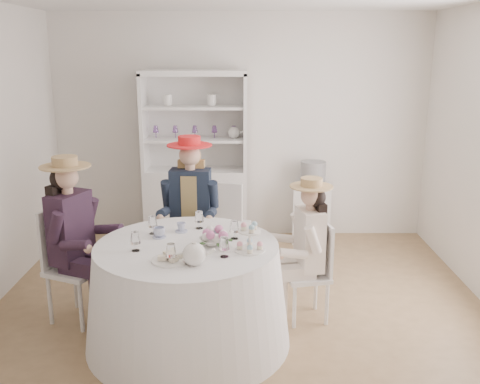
{
  "coord_description": "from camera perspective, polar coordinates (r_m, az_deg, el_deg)",
  "views": [
    {
      "loc": [
        0.02,
        -4.46,
        2.27
      ],
      "look_at": [
        0.0,
        0.1,
        1.05
      ],
      "focal_mm": 40.0,
      "sensor_mm": 36.0,
      "label": 1
    }
  ],
  "objects": [
    {
      "name": "ground",
      "position": [
        5.01,
        -0.01,
        -11.99
      ],
      "size": [
        4.5,
        4.5,
        0.0
      ],
      "primitive_type": "plane",
      "color": "olive",
      "rests_on": "ground"
    },
    {
      "name": "wall_back",
      "position": [
        6.53,
        0.08,
        6.87
      ],
      "size": [
        4.5,
        0.0,
        4.5
      ],
      "primitive_type": "plane",
      "rotation": [
        1.57,
        0.0,
        0.0
      ],
      "color": "white",
      "rests_on": "ground"
    },
    {
      "name": "wall_front",
      "position": [
        2.63,
        -0.23,
        -5.53
      ],
      "size": [
        4.5,
        0.0,
        4.5
      ],
      "primitive_type": "plane",
      "rotation": [
        -1.57,
        0.0,
        0.0
      ],
      "color": "white",
      "rests_on": "ground"
    },
    {
      "name": "tea_table",
      "position": [
        4.31,
        -5.57,
        -10.71
      ],
      "size": [
        1.62,
        1.62,
        0.82
      ],
      "rotation": [
        0.0,
        0.0,
        0.4
      ],
      "color": "white",
      "rests_on": "ground"
    },
    {
      "name": "hutch",
      "position": [
        6.39,
        -4.69,
        0.93
      ],
      "size": [
        1.37,
        0.88,
        2.04
      ],
      "rotation": [
        0.0,
        0.0,
        -0.38
      ],
      "color": "silver",
      "rests_on": "ground"
    },
    {
      "name": "side_table",
      "position": [
        6.56,
        7.66,
        -2.25
      ],
      "size": [
        0.5,
        0.5,
        0.69
      ],
      "primitive_type": "cube",
      "rotation": [
        0.0,
        0.0,
        -0.13
      ],
      "color": "silver",
      "rests_on": "ground"
    },
    {
      "name": "hatbox",
      "position": [
        6.43,
        7.81,
        1.93
      ],
      "size": [
        0.32,
        0.32,
        0.3
      ],
      "primitive_type": "cylinder",
      "rotation": [
        0.0,
        0.0,
        -0.07
      ],
      "color": "black",
      "rests_on": "side_table"
    },
    {
      "name": "guest_left",
      "position": [
        4.67,
        -17.38,
        -3.96
      ],
      "size": [
        0.6,
        0.55,
        1.44
      ],
      "rotation": [
        0.0,
        0.0,
        1.17
      ],
      "color": "silver",
      "rests_on": "ground"
    },
    {
      "name": "guest_mid",
      "position": [
        5.13,
        -5.3,
        -1.24
      ],
      "size": [
        0.54,
        0.57,
        1.49
      ],
      "rotation": [
        0.0,
        0.0,
        -0.06
      ],
      "color": "silver",
      "rests_on": "ground"
    },
    {
      "name": "guest_right",
      "position": [
        4.54,
        7.15,
        -5.27
      ],
      "size": [
        0.5,
        0.47,
        1.26
      ],
      "rotation": [
        0.0,
        0.0,
        -1.37
      ],
      "color": "silver",
      "rests_on": "ground"
    },
    {
      "name": "spare_chair",
      "position": [
        5.62,
        -1.38,
        -3.22
      ],
      "size": [
        0.48,
        0.48,
        0.96
      ],
      "rotation": [
        0.0,
        0.0,
        2.9
      ],
      "color": "silver",
      "rests_on": "ground"
    },
    {
      "name": "teacup_a",
      "position": [
        4.32,
        -8.61,
        -4.34
      ],
      "size": [
        0.1,
        0.1,
        0.08
      ],
      "primitive_type": "imported",
      "rotation": [
        0.0,
        0.0,
        -0.01
      ],
      "color": "white",
      "rests_on": "tea_table"
    },
    {
      "name": "teacup_b",
      "position": [
        4.43,
        -6.28,
        -3.81
      ],
      "size": [
        0.09,
        0.09,
        0.07
      ],
      "primitive_type": "imported",
      "rotation": [
        0.0,
        0.0,
        -0.4
      ],
      "color": "white",
      "rests_on": "tea_table"
    },
    {
      "name": "teacup_c",
      "position": [
        4.24,
        -2.52,
        -4.58
      ],
      "size": [
        0.12,
        0.12,
        0.07
      ],
      "primitive_type": "imported",
      "rotation": [
        0.0,
        0.0,
        -0.43
      ],
      "color": "white",
      "rests_on": "tea_table"
    },
    {
      "name": "flower_bowl",
      "position": [
        4.12,
        -2.97,
        -5.36
      ],
      "size": [
        0.25,
        0.25,
        0.05
      ],
      "primitive_type": "imported",
      "rotation": [
        0.0,
        0.0,
        0.43
      ],
      "color": "white",
      "rests_on": "tea_table"
    },
    {
      "name": "flower_arrangement",
      "position": [
        4.07,
        -2.67,
        -4.64
      ],
      "size": [
        0.18,
        0.18,
        0.07
      ],
      "rotation": [
        0.0,
        0.0,
        -0.29
      ],
      "color": "#D168A3",
      "rests_on": "tea_table"
    },
    {
      "name": "table_teapot",
      "position": [
        3.76,
        -4.87,
        -6.63
      ],
      "size": [
        0.23,
        0.17,
        0.17
      ],
      "rotation": [
        0.0,
        0.0,
        0.07
      ],
      "color": "white",
      "rests_on": "tea_table"
    },
    {
      "name": "sandwich_plate",
      "position": [
        3.85,
        -7.45,
        -7.08
      ],
      "size": [
        0.27,
        0.27,
        0.06
      ],
      "rotation": [
        0.0,
        0.0,
        -0.1
      ],
      "color": "white",
      "rests_on": "tea_table"
    },
    {
      "name": "cupcake_stand",
      "position": [
        3.99,
        1.05,
        -5.23
      ],
      "size": [
        0.23,
        0.23,
        0.21
      ],
      "rotation": [
        0.0,
        0.0,
        0.31
      ],
      "color": "white",
      "rests_on": "tea_table"
    },
    {
      "name": "stemware_set",
      "position": [
        4.13,
        -5.74,
        -4.62
      ],
      "size": [
        0.81,
        0.85,
        0.15
      ],
      "color": "white",
      "rests_on": "tea_table"
    }
  ]
}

